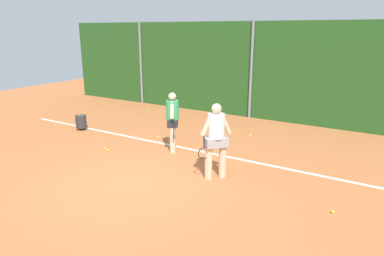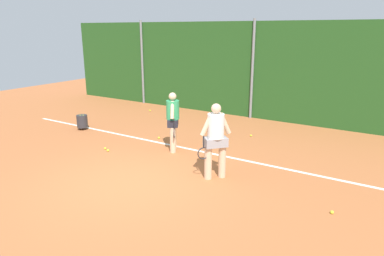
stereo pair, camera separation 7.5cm
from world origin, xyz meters
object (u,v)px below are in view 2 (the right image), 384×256
(tennis_ball_6, at_px, (171,135))
(tennis_ball_2, at_px, (108,150))
(tennis_ball_1, at_px, (159,138))
(ball_hopper, at_px, (82,121))
(tennis_ball_3, at_px, (174,113))
(player_foreground_near, at_px, (215,137))
(tennis_ball_7, at_px, (150,110))
(tennis_ball_0, at_px, (332,212))
(tennis_ball_5, at_px, (251,136))
(player_midcourt, at_px, (173,119))
(tennis_ball_4, at_px, (105,148))

(tennis_ball_6, bearing_deg, tennis_ball_2, -107.31)
(tennis_ball_6, bearing_deg, tennis_ball_1, -109.53)
(tennis_ball_2, bearing_deg, tennis_ball_1, 73.29)
(tennis_ball_2, bearing_deg, ball_hopper, 153.67)
(tennis_ball_2, height_order, tennis_ball_3, same)
(player_foreground_near, xyz_separation_m, tennis_ball_7, (-5.49, 4.50, -0.95))
(ball_hopper, height_order, tennis_ball_0, ball_hopper)
(tennis_ball_5, bearing_deg, tennis_ball_3, 162.39)
(player_midcourt, bearing_deg, tennis_ball_1, -154.17)
(player_midcourt, xyz_separation_m, ball_hopper, (-3.86, 0.11, -0.64))
(tennis_ball_2, distance_m, tennis_ball_7, 4.98)
(tennis_ball_5, bearing_deg, tennis_ball_4, -132.21)
(tennis_ball_5, bearing_deg, player_foreground_near, -81.21)
(tennis_ball_4, bearing_deg, tennis_ball_5, 47.79)
(tennis_ball_3, bearing_deg, tennis_ball_1, -63.24)
(player_midcourt, xyz_separation_m, tennis_ball_2, (-1.51, -1.05, -0.89))
(tennis_ball_0, bearing_deg, tennis_ball_4, 176.74)
(player_foreground_near, relative_size, tennis_ball_5, 26.50)
(tennis_ball_3, xyz_separation_m, tennis_ball_6, (1.66, -2.52, 0.00))
(tennis_ball_1, height_order, tennis_ball_3, same)
(ball_hopper, xyz_separation_m, tennis_ball_1, (2.86, 0.53, -0.26))
(tennis_ball_1, height_order, tennis_ball_5, same)
(tennis_ball_2, bearing_deg, tennis_ball_3, 102.00)
(player_foreground_near, relative_size, ball_hopper, 3.41)
(ball_hopper, xyz_separation_m, tennis_ball_6, (3.02, 0.98, -0.26))
(player_foreground_near, xyz_separation_m, tennis_ball_0, (2.63, -0.29, -0.95))
(tennis_ball_6, bearing_deg, ball_hopper, -161.97)
(tennis_ball_1, distance_m, tennis_ball_2, 1.77)
(tennis_ball_0, bearing_deg, tennis_ball_1, 160.39)
(player_foreground_near, xyz_separation_m, tennis_ball_5, (-0.53, 3.43, -0.95))
(ball_hopper, height_order, tennis_ball_5, ball_hopper)
(player_midcourt, height_order, tennis_ball_2, player_midcourt)
(tennis_ball_2, xyz_separation_m, tennis_ball_4, (-0.18, 0.08, 0.00))
(tennis_ball_2, height_order, tennis_ball_4, same)
(player_foreground_near, bearing_deg, tennis_ball_7, -87.55)
(tennis_ball_4, xyz_separation_m, tennis_ball_6, (0.85, 2.07, 0.00))
(player_midcourt, height_order, tennis_ball_5, player_midcourt)
(tennis_ball_1, height_order, tennis_ball_2, same)
(player_midcourt, distance_m, tennis_ball_3, 4.48)
(ball_hopper, xyz_separation_m, tennis_ball_4, (2.16, -1.08, -0.26))
(tennis_ball_0, height_order, tennis_ball_7, same)
(ball_hopper, xyz_separation_m, tennis_ball_0, (8.38, -1.44, -0.26))
(player_foreground_near, distance_m, tennis_ball_0, 2.81)
(player_midcourt, height_order, ball_hopper, player_midcourt)
(ball_hopper, bearing_deg, tennis_ball_3, 68.83)
(ball_hopper, height_order, tennis_ball_6, ball_hopper)
(tennis_ball_4, bearing_deg, player_foreground_near, -1.01)
(tennis_ball_2, xyz_separation_m, tennis_ball_7, (-2.10, 4.52, 0.00))
(tennis_ball_0, xyz_separation_m, tennis_ball_6, (-5.36, 2.42, 0.00))
(ball_hopper, distance_m, tennis_ball_1, 2.92)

